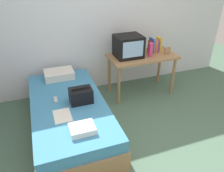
{
  "coord_description": "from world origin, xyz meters",
  "views": [
    {
      "loc": [
        -1.12,
        -1.72,
        2.15
      ],
      "look_at": [
        -0.15,
        0.98,
        0.52
      ],
      "focal_mm": 35.55,
      "sensor_mm": 36.0,
      "label": 1
    }
  ],
  "objects_px": {
    "folded_towel": "(82,129)",
    "remote_dark": "(88,124)",
    "desk": "(142,60)",
    "book_row": "(155,45)",
    "magazine": "(62,116)",
    "water_bottle": "(151,50)",
    "pillow": "(59,74)",
    "bed": "(69,116)",
    "handbag": "(81,96)",
    "remote_silver": "(56,100)",
    "picture_frame": "(167,51)",
    "tv": "(128,46)"
  },
  "relations": [
    {
      "from": "desk",
      "to": "folded_towel",
      "type": "height_order",
      "value": "desk"
    },
    {
      "from": "bed",
      "to": "picture_frame",
      "type": "bearing_deg",
      "value": 15.84
    },
    {
      "from": "magazine",
      "to": "handbag",
      "type": "bearing_deg",
      "value": 38.13
    },
    {
      "from": "tv",
      "to": "folded_towel",
      "type": "xyz_separation_m",
      "value": [
        -1.11,
        -1.31,
        -0.39
      ]
    },
    {
      "from": "book_row",
      "to": "handbag",
      "type": "height_order",
      "value": "book_row"
    },
    {
      "from": "water_bottle",
      "to": "desk",
      "type": "bearing_deg",
      "value": 141.38
    },
    {
      "from": "desk",
      "to": "book_row",
      "type": "bearing_deg",
      "value": 17.81
    },
    {
      "from": "picture_frame",
      "to": "remote_dark",
      "type": "relative_size",
      "value": 0.83
    },
    {
      "from": "water_bottle",
      "to": "magazine",
      "type": "relative_size",
      "value": 0.79
    },
    {
      "from": "pillow",
      "to": "magazine",
      "type": "bearing_deg",
      "value": -96.26
    },
    {
      "from": "bed",
      "to": "tv",
      "type": "height_order",
      "value": "tv"
    },
    {
      "from": "folded_towel",
      "to": "desk",
      "type": "bearing_deg",
      "value": 43.21
    },
    {
      "from": "tv",
      "to": "remote_silver",
      "type": "bearing_deg",
      "value": -156.48
    },
    {
      "from": "water_bottle",
      "to": "remote_silver",
      "type": "xyz_separation_m",
      "value": [
        -1.67,
        -0.45,
        -0.36
      ]
    },
    {
      "from": "picture_frame",
      "to": "pillow",
      "type": "xyz_separation_m",
      "value": [
        -1.84,
        0.25,
        -0.26
      ]
    },
    {
      "from": "bed",
      "to": "picture_frame",
      "type": "xyz_separation_m",
      "value": [
        1.84,
        0.52,
        0.56
      ]
    },
    {
      "from": "book_row",
      "to": "bed",
      "type": "bearing_deg",
      "value": -157.01
    },
    {
      "from": "water_bottle",
      "to": "tv",
      "type": "bearing_deg",
      "value": 162.15
    },
    {
      "from": "bed",
      "to": "water_bottle",
      "type": "distance_m",
      "value": 1.73
    },
    {
      "from": "water_bottle",
      "to": "magazine",
      "type": "height_order",
      "value": "water_bottle"
    },
    {
      "from": "book_row",
      "to": "folded_towel",
      "type": "distance_m",
      "value": 2.17
    },
    {
      "from": "handbag",
      "to": "remote_dark",
      "type": "xyz_separation_m",
      "value": [
        -0.03,
        -0.5,
        -0.09
      ]
    },
    {
      "from": "folded_towel",
      "to": "remote_dark",
      "type": "bearing_deg",
      "value": 44.68
    },
    {
      "from": "bed",
      "to": "picture_frame",
      "type": "relative_size",
      "value": 15.52
    },
    {
      "from": "handbag",
      "to": "remote_dark",
      "type": "relative_size",
      "value": 1.92
    },
    {
      "from": "desk",
      "to": "tv",
      "type": "xyz_separation_m",
      "value": [
        -0.25,
        0.03,
        0.27
      ]
    },
    {
      "from": "bed",
      "to": "folded_towel",
      "type": "relative_size",
      "value": 7.14
    },
    {
      "from": "bed",
      "to": "magazine",
      "type": "height_order",
      "value": "magazine"
    },
    {
      "from": "water_bottle",
      "to": "remote_silver",
      "type": "bearing_deg",
      "value": -164.76
    },
    {
      "from": "water_bottle",
      "to": "folded_towel",
      "type": "xyz_separation_m",
      "value": [
        -1.47,
        -1.2,
        -0.33
      ]
    },
    {
      "from": "bed",
      "to": "book_row",
      "type": "relative_size",
      "value": 8.04
    },
    {
      "from": "remote_silver",
      "to": "folded_towel",
      "type": "relative_size",
      "value": 0.51
    },
    {
      "from": "remote_dark",
      "to": "magazine",
      "type": "bearing_deg",
      "value": 132.98
    },
    {
      "from": "desk",
      "to": "tv",
      "type": "bearing_deg",
      "value": 172.9
    },
    {
      "from": "bed",
      "to": "remote_dark",
      "type": "xyz_separation_m",
      "value": [
        0.14,
        -0.56,
        0.26
      ]
    },
    {
      "from": "remote_dark",
      "to": "tv",
      "type": "bearing_deg",
      "value": 50.18
    },
    {
      "from": "magazine",
      "to": "folded_towel",
      "type": "xyz_separation_m",
      "value": [
        0.17,
        -0.36,
        0.03
      ]
    },
    {
      "from": "water_bottle",
      "to": "pillow",
      "type": "distance_m",
      "value": 1.57
    },
    {
      "from": "pillow",
      "to": "magazine",
      "type": "xyz_separation_m",
      "value": [
        -0.12,
        -1.06,
        -0.06
      ]
    },
    {
      "from": "pillow",
      "to": "handbag",
      "type": "relative_size",
      "value": 1.55
    },
    {
      "from": "bed",
      "to": "folded_towel",
      "type": "distance_m",
      "value": 0.71
    },
    {
      "from": "water_bottle",
      "to": "picture_frame",
      "type": "distance_m",
      "value": 0.32
    },
    {
      "from": "pillow",
      "to": "folded_towel",
      "type": "xyz_separation_m",
      "value": [
        0.05,
        -1.42,
        -0.02
      ]
    },
    {
      "from": "book_row",
      "to": "magazine",
      "type": "xyz_separation_m",
      "value": [
        -1.81,
        -1.01,
        -0.36
      ]
    },
    {
      "from": "magazine",
      "to": "remote_dark",
      "type": "xyz_separation_m",
      "value": [
        0.26,
        -0.28,
        0.01
      ]
    },
    {
      "from": "magazine",
      "to": "remote_silver",
      "type": "xyz_separation_m",
      "value": [
        -0.03,
        0.38,
        0.01
      ]
    },
    {
      "from": "remote_dark",
      "to": "remote_silver",
      "type": "distance_m",
      "value": 0.72
    },
    {
      "from": "folded_towel",
      "to": "book_row",
      "type": "bearing_deg",
      "value": 39.82
    },
    {
      "from": "handbag",
      "to": "magazine",
      "type": "relative_size",
      "value": 1.03
    },
    {
      "from": "book_row",
      "to": "folded_towel",
      "type": "bearing_deg",
      "value": -140.18
    }
  ]
}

